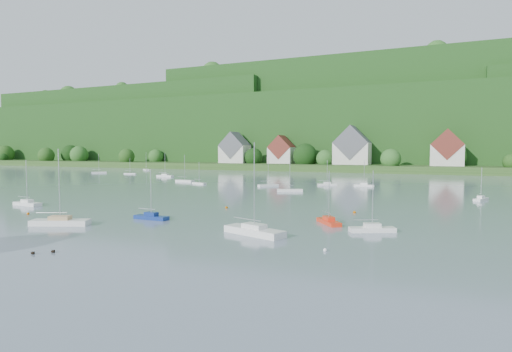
{
  "coord_description": "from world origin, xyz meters",
  "views": [
    {
      "loc": [
        43.0,
        -9.55,
        9.66
      ],
      "look_at": [
        6.01,
        75.0,
        4.0
      ],
      "focal_mm": 29.82,
      "sensor_mm": 36.0,
      "label": 1
    }
  ],
  "objects_px": {
    "near_sailboat_1": "(151,216)",
    "near_sailboat_2": "(60,221)",
    "near_sailboat_5": "(329,221)",
    "near_sailboat_6": "(27,203)",
    "near_sailboat_4": "(254,230)",
    "near_sailboat_3": "(372,228)"
  },
  "relations": [
    {
      "from": "near_sailboat_4",
      "to": "near_sailboat_6",
      "type": "bearing_deg",
      "value": -169.95
    },
    {
      "from": "near_sailboat_3",
      "to": "near_sailboat_4",
      "type": "bearing_deg",
      "value": -174.76
    },
    {
      "from": "near_sailboat_1",
      "to": "near_sailboat_2",
      "type": "distance_m",
      "value": 11.54
    },
    {
      "from": "near_sailboat_5",
      "to": "near_sailboat_6",
      "type": "xyz_separation_m",
      "value": [
        -52.57,
        -2.91,
        0.03
      ]
    },
    {
      "from": "near_sailboat_1",
      "to": "near_sailboat_2",
      "type": "height_order",
      "value": "near_sailboat_2"
    },
    {
      "from": "near_sailboat_1",
      "to": "near_sailboat_4",
      "type": "height_order",
      "value": "near_sailboat_4"
    },
    {
      "from": "near_sailboat_1",
      "to": "near_sailboat_4",
      "type": "relative_size",
      "value": 0.66
    },
    {
      "from": "near_sailboat_4",
      "to": "near_sailboat_5",
      "type": "xyz_separation_m",
      "value": [
        6.04,
        10.41,
        -0.11
      ]
    },
    {
      "from": "near_sailboat_4",
      "to": "near_sailboat_6",
      "type": "xyz_separation_m",
      "value": [
        -46.52,
        7.5,
        -0.08
      ]
    },
    {
      "from": "near_sailboat_1",
      "to": "near_sailboat_4",
      "type": "bearing_deg",
      "value": -11.2
    },
    {
      "from": "near_sailboat_6",
      "to": "near_sailboat_4",
      "type": "bearing_deg",
      "value": -4.07
    },
    {
      "from": "near_sailboat_1",
      "to": "near_sailboat_4",
      "type": "distance_m",
      "value": 18.04
    },
    {
      "from": "near_sailboat_1",
      "to": "near_sailboat_5",
      "type": "distance_m",
      "value": 24.42
    },
    {
      "from": "near_sailboat_5",
      "to": "near_sailboat_6",
      "type": "height_order",
      "value": "near_sailboat_6"
    },
    {
      "from": "near_sailboat_1",
      "to": "near_sailboat_4",
      "type": "xyz_separation_m",
      "value": [
        17.55,
        -4.14,
        0.11
      ]
    },
    {
      "from": "near_sailboat_4",
      "to": "near_sailboat_1",
      "type": "bearing_deg",
      "value": -174.08
    },
    {
      "from": "near_sailboat_5",
      "to": "near_sailboat_1",
      "type": "bearing_deg",
      "value": -111.81
    },
    {
      "from": "near_sailboat_1",
      "to": "near_sailboat_5",
      "type": "bearing_deg",
      "value": 16.96
    },
    {
      "from": "near_sailboat_6",
      "to": "near_sailboat_2",
      "type": "bearing_deg",
      "value": -24.16
    },
    {
      "from": "near_sailboat_5",
      "to": "near_sailboat_6",
      "type": "distance_m",
      "value": 52.65
    },
    {
      "from": "near_sailboat_1",
      "to": "near_sailboat_6",
      "type": "height_order",
      "value": "near_sailboat_6"
    },
    {
      "from": "near_sailboat_4",
      "to": "near_sailboat_5",
      "type": "relative_size",
      "value": 1.51
    }
  ]
}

